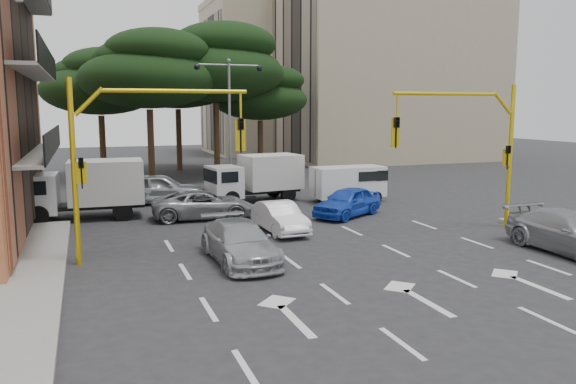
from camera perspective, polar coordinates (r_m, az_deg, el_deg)
name	(u,v)px	position (r m, az deg, el deg)	size (l,w,h in m)	color
ground	(345,256)	(19.54, 5.79, -6.48)	(120.00, 120.00, 0.00)	#28282B
median_strip	(231,190)	(34.36, -5.84, 0.18)	(1.40, 6.00, 0.15)	gray
apartment_beige_near	(389,63)	(56.68, 10.22, 12.77)	(20.20, 12.15, 18.70)	tan
apartment_beige_far	(280,78)	(64.64, -0.78, 11.48)	(16.20, 12.15, 16.70)	tan
pine_left_near	(149,69)	(39.26, -13.92, 12.04)	(9.15, 9.15, 10.23)	#382616
pine_center	(216,63)	(42.10, -7.30, 12.91)	(9.98, 9.98, 11.16)	#382616
pine_left_far	(101,82)	(43.00, -18.51, 10.60)	(8.32, 8.32, 9.30)	#382616
pine_right	(261,93)	(44.96, -2.77, 10.03)	(7.49, 7.49, 8.37)	#382616
pine_back	(178,76)	(46.58, -11.12, 11.54)	(9.15, 9.15, 10.23)	#382616
signal_mast_right	(476,137)	(24.24, 18.54, 5.35)	(5.79, 0.37, 6.00)	gold
signal_mast_left	(131,144)	(19.06, -15.63, 4.72)	(5.79, 0.37, 6.00)	gold
street_lamp_center	(229,101)	(34.00, -5.98, 9.14)	(4.16, 0.36, 7.77)	slate
car_white_hatch	(280,217)	(23.00, -0.85, -2.58)	(1.30, 3.72, 1.23)	white
car_blue_compact	(348,202)	(26.44, 6.07, -1.00)	(1.62, 4.04, 1.38)	blue
car_silver_wagon	(240,242)	(18.66, -4.94, -5.09)	(1.85, 4.56, 1.32)	#AAACB2
car_silver_cross_a	(204,205)	(26.05, -8.57, -1.27)	(2.16, 4.69, 1.30)	gray
car_silver_cross_b	(160,189)	(30.50, -12.89, 0.34)	(1.91, 4.75, 1.62)	#AAAEB2
car_silver_parked	(572,233)	(21.98, 26.86, -3.73)	(2.04, 5.01, 1.46)	#96979D
van_white	(348,184)	(30.63, 6.12, 0.85)	(1.76, 3.89, 1.94)	white
box_truck_a	(84,190)	(27.23, -20.03, 0.20)	(2.29, 5.46, 2.69)	silver
box_truck_b	(255,178)	(30.45, -3.35, 1.39)	(2.15, 5.13, 2.52)	silver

